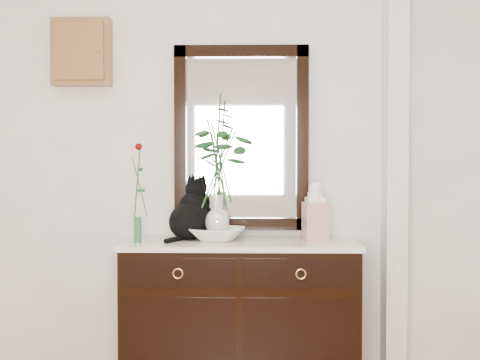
{
  "coord_description": "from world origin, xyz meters",
  "views": [
    {
      "loc": [
        0.19,
        -2.03,
        1.33
      ],
      "look_at": [
        0.1,
        1.63,
        1.2
      ],
      "focal_mm": 50.0,
      "sensor_mm": 36.0,
      "label": 1
    }
  ],
  "objects_px": {
    "sideboard": "(240,307)",
    "cat": "(189,209)",
    "ginger_jar": "(315,210)",
    "lotus_bowl": "(217,234)"
  },
  "relations": [
    {
      "from": "sideboard",
      "to": "cat",
      "type": "distance_m",
      "value": 0.63
    },
    {
      "from": "cat",
      "to": "ginger_jar",
      "type": "bearing_deg",
      "value": 20.49
    },
    {
      "from": "sideboard",
      "to": "lotus_bowl",
      "type": "distance_m",
      "value": 0.43
    },
    {
      "from": "sideboard",
      "to": "ginger_jar",
      "type": "distance_m",
      "value": 0.7
    },
    {
      "from": "sideboard",
      "to": "lotus_bowl",
      "type": "relative_size",
      "value": 4.38
    },
    {
      "from": "cat",
      "to": "ginger_jar",
      "type": "height_order",
      "value": "cat"
    },
    {
      "from": "cat",
      "to": "ginger_jar",
      "type": "distance_m",
      "value": 0.72
    },
    {
      "from": "lotus_bowl",
      "to": "ginger_jar",
      "type": "bearing_deg",
      "value": 0.86
    },
    {
      "from": "lotus_bowl",
      "to": "cat",
      "type": "bearing_deg",
      "value": 162.27
    },
    {
      "from": "sideboard",
      "to": "cat",
      "type": "relative_size",
      "value": 3.77
    }
  ]
}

